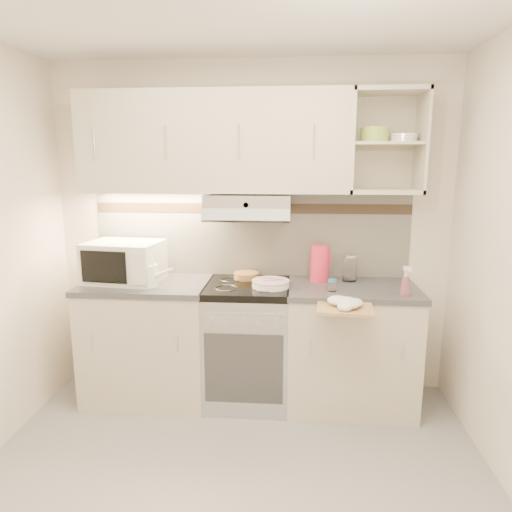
{
  "coord_description": "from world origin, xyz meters",
  "views": [
    {
      "loc": [
        0.31,
        -2.07,
        1.76
      ],
      "look_at": [
        0.07,
        0.95,
        1.14
      ],
      "focal_mm": 32.0,
      "sensor_mm": 36.0,
      "label": 1
    }
  ],
  "objects_px": {
    "microwave": "(124,262)",
    "plate_stack": "(271,283)",
    "electric_range": "(248,343)",
    "watering_can": "(148,275)",
    "pink_pitcher": "(320,263)",
    "cutting_board": "(345,307)",
    "glass_jar": "(350,268)",
    "spray_bottle": "(406,283)"
  },
  "relations": [
    {
      "from": "microwave",
      "to": "plate_stack",
      "type": "xyz_separation_m",
      "value": [
        1.08,
        -0.08,
        -0.12
      ]
    },
    {
      "from": "electric_range",
      "to": "watering_can",
      "type": "distance_m",
      "value": 0.88
    },
    {
      "from": "microwave",
      "to": "plate_stack",
      "type": "distance_m",
      "value": 1.09
    },
    {
      "from": "watering_can",
      "to": "pink_pitcher",
      "type": "distance_m",
      "value": 1.24
    },
    {
      "from": "cutting_board",
      "to": "pink_pitcher",
      "type": "bearing_deg",
      "value": 108.19
    },
    {
      "from": "watering_can",
      "to": "pink_pitcher",
      "type": "height_order",
      "value": "pink_pitcher"
    },
    {
      "from": "microwave",
      "to": "pink_pitcher",
      "type": "relative_size",
      "value": 2.06
    },
    {
      "from": "electric_range",
      "to": "cutting_board",
      "type": "relative_size",
      "value": 2.62
    },
    {
      "from": "watering_can",
      "to": "glass_jar",
      "type": "xyz_separation_m",
      "value": [
        1.43,
        0.27,
        0.01
      ]
    },
    {
      "from": "microwave",
      "to": "spray_bottle",
      "type": "height_order",
      "value": "microwave"
    },
    {
      "from": "microwave",
      "to": "glass_jar",
      "type": "height_order",
      "value": "microwave"
    },
    {
      "from": "pink_pitcher",
      "to": "cutting_board",
      "type": "xyz_separation_m",
      "value": [
        0.13,
        -0.53,
        -0.17
      ]
    },
    {
      "from": "plate_stack",
      "to": "cutting_board",
      "type": "distance_m",
      "value": 0.59
    },
    {
      "from": "electric_range",
      "to": "spray_bottle",
      "type": "xyz_separation_m",
      "value": [
        1.07,
        -0.19,
        0.53
      ]
    },
    {
      "from": "plate_stack",
      "to": "cutting_board",
      "type": "bearing_deg",
      "value": -34.67
    },
    {
      "from": "pink_pitcher",
      "to": "glass_jar",
      "type": "xyz_separation_m",
      "value": [
        0.22,
        0.01,
        -0.04
      ]
    },
    {
      "from": "pink_pitcher",
      "to": "plate_stack",
      "type": "bearing_deg",
      "value": -167.82
    },
    {
      "from": "microwave",
      "to": "plate_stack",
      "type": "bearing_deg",
      "value": 2.81
    },
    {
      "from": "watering_can",
      "to": "spray_bottle",
      "type": "relative_size",
      "value": 1.35
    },
    {
      "from": "pink_pitcher",
      "to": "glass_jar",
      "type": "height_order",
      "value": "pink_pitcher"
    },
    {
      "from": "pink_pitcher",
      "to": "cutting_board",
      "type": "bearing_deg",
      "value": -92.88
    },
    {
      "from": "glass_jar",
      "to": "spray_bottle",
      "type": "bearing_deg",
      "value": -46.64
    },
    {
      "from": "watering_can",
      "to": "spray_bottle",
      "type": "height_order",
      "value": "watering_can"
    },
    {
      "from": "watering_can",
      "to": "glass_jar",
      "type": "bearing_deg",
      "value": 25.91
    },
    {
      "from": "pink_pitcher",
      "to": "cutting_board",
      "type": "height_order",
      "value": "pink_pitcher"
    },
    {
      "from": "plate_stack",
      "to": "pink_pitcher",
      "type": "relative_size",
      "value": 0.97
    },
    {
      "from": "microwave",
      "to": "pink_pitcher",
      "type": "height_order",
      "value": "microwave"
    },
    {
      "from": "pink_pitcher",
      "to": "spray_bottle",
      "type": "relative_size",
      "value": 1.3
    },
    {
      "from": "glass_jar",
      "to": "spray_bottle",
      "type": "height_order",
      "value": "spray_bottle"
    },
    {
      "from": "cutting_board",
      "to": "plate_stack",
      "type": "bearing_deg",
      "value": 149.74
    },
    {
      "from": "electric_range",
      "to": "watering_can",
      "type": "xyz_separation_m",
      "value": [
        -0.69,
        -0.12,
        0.54
      ]
    },
    {
      "from": "electric_range",
      "to": "cutting_board",
      "type": "height_order",
      "value": "electric_range"
    },
    {
      "from": "plate_stack",
      "to": "cutting_board",
      "type": "xyz_separation_m",
      "value": [
        0.48,
        -0.33,
        -0.06
      ]
    },
    {
      "from": "microwave",
      "to": "electric_range",
      "type": "bearing_deg",
      "value": 5.88
    },
    {
      "from": "microwave",
      "to": "spray_bottle",
      "type": "bearing_deg",
      "value": 0.76
    },
    {
      "from": "watering_can",
      "to": "spray_bottle",
      "type": "xyz_separation_m",
      "value": [
        1.76,
        -0.08,
        -0.01
      ]
    },
    {
      "from": "electric_range",
      "to": "cutting_board",
      "type": "xyz_separation_m",
      "value": [
        0.65,
        -0.39,
        0.42
      ]
    },
    {
      "from": "electric_range",
      "to": "spray_bottle",
      "type": "height_order",
      "value": "spray_bottle"
    },
    {
      "from": "watering_can",
      "to": "glass_jar",
      "type": "relative_size",
      "value": 1.41
    },
    {
      "from": "microwave",
      "to": "cutting_board",
      "type": "relative_size",
      "value": 1.64
    },
    {
      "from": "electric_range",
      "to": "glass_jar",
      "type": "distance_m",
      "value": 0.94
    },
    {
      "from": "plate_stack",
      "to": "spray_bottle",
      "type": "relative_size",
      "value": 1.26
    }
  ]
}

